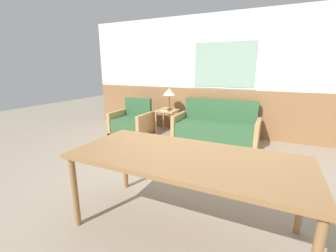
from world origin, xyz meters
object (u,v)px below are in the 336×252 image
(armchair, at_px, (132,124))
(side_table, at_px, (167,115))
(couch, at_px, (216,129))
(dining_table, at_px, (186,162))
(table_lamp, at_px, (169,92))

(armchair, distance_m, side_table, 0.87)
(armchair, bearing_deg, side_table, 20.37)
(side_table, bearing_deg, couch, -1.59)
(armchair, relative_size, dining_table, 0.41)
(couch, distance_m, dining_table, 3.00)
(couch, height_order, armchair, couch)
(dining_table, bearing_deg, couch, 98.14)
(table_lamp, bearing_deg, dining_table, -62.30)
(side_table, height_order, table_lamp, table_lamp)
(side_table, distance_m, dining_table, 3.38)
(couch, relative_size, side_table, 3.15)
(armchair, height_order, side_table, armchair)
(couch, relative_size, armchair, 2.06)
(couch, bearing_deg, side_table, 178.41)
(table_lamp, bearing_deg, side_table, -97.35)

